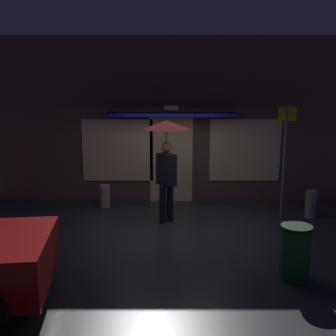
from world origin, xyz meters
TOP-DOWN VIEW (x-y plane):
  - ground_plane at (0.00, 0.00)m, footprint 18.00×18.00m
  - building_facade at (0.00, 2.34)m, footprint 9.30×1.00m
  - person_with_umbrella at (-0.12, 0.50)m, footprint 1.03×1.03m
  - street_sign_post at (2.52, 0.73)m, footprint 0.40×0.07m
  - sidewalk_bollard at (-1.66, 1.64)m, footprint 0.25×0.25m
  - sidewalk_bollard_2 at (3.20, 0.81)m, footprint 0.24×0.24m
  - trash_bin at (1.91, -2.26)m, footprint 0.49×0.49m

SIDE VIEW (x-z plane):
  - ground_plane at x=0.00m, z-range 0.00..0.00m
  - sidewalk_bollard at x=-1.66m, z-range 0.00..0.56m
  - sidewalk_bollard_2 at x=3.20m, z-range 0.00..0.64m
  - trash_bin at x=1.91m, z-range 0.00..0.89m
  - street_sign_post at x=2.52m, z-range 0.17..2.80m
  - person_with_umbrella at x=-0.12m, z-range 0.56..2.82m
  - building_facade at x=0.00m, z-range -0.02..4.18m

